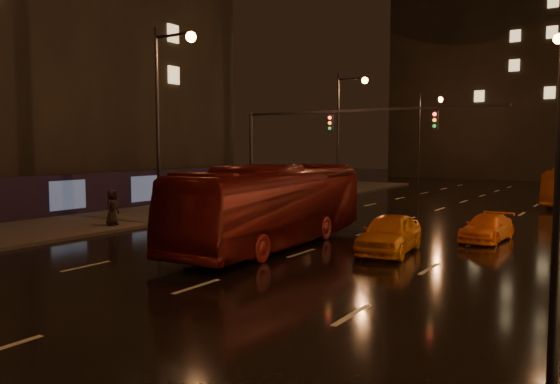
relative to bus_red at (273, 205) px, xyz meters
The scene contains 9 objects.
ground 9.53m from the bus_red, 78.83° to the left, with size 140.00×140.00×0.00m, color black.
sidewalk_left 12.52m from the bus_red, 160.22° to the left, with size 7.00×70.00×0.15m, color #38332D.
hoarding_left 15.44m from the bus_red, behind, with size 0.30×46.00×2.50m, color black.
traffic_signal 10.22m from the bus_red, 109.42° to the left, with size 15.31×0.32×6.20m.
streetlight_right 14.67m from the bus_red, 39.33° to the right, with size 2.64×0.50×10.00m.
bus_red is the anchor object (origin of this frame).
taxi_near 4.85m from the bus_red, 13.76° to the left, with size 1.78×4.43×1.51m, color orange.
taxi_far 9.49m from the bus_red, 40.47° to the left, with size 1.58×3.89×1.13m, color orange.
pedestrian_c 9.49m from the bus_red, behind, with size 0.88×0.58×1.81m, color black.
Camera 1 is at (10.57, -7.84, 4.06)m, focal length 35.00 mm.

